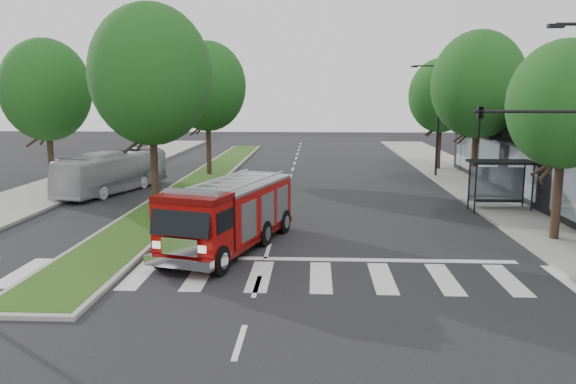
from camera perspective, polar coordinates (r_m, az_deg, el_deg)
name	(u,v)px	position (r m, az deg, el deg)	size (l,w,h in m)	color
ground	(268,251)	(21.52, -2.08, -6.04)	(140.00, 140.00, 0.00)	black
sidewalk_right	(511,203)	(32.97, 21.71, -1.02)	(5.00, 80.00, 0.15)	gray
sidewalk_left	(29,198)	(35.17, -24.85, -0.60)	(5.00, 80.00, 0.15)	gray
median	(204,179)	(39.83, -8.52, 1.34)	(3.00, 50.00, 0.15)	gray
bus_shelter	(500,172)	(30.52, 20.74, 1.95)	(3.20, 1.60, 2.61)	black
tree_right_near	(565,105)	(24.63, 26.29, 7.95)	(4.40, 4.40, 8.05)	black
tree_right_mid	(478,85)	(35.97, 18.76, 10.28)	(5.60, 5.60, 9.72)	black
tree_right_far	(441,96)	(45.67, 15.27, 9.43)	(5.00, 5.00, 8.73)	black
tree_median_near	(151,75)	(27.76, -13.78, 11.47)	(5.80, 5.80, 10.16)	black
tree_median_far	(207,86)	(41.37, -8.20, 10.57)	(5.60, 5.60, 9.72)	black
tree_left_mid	(46,90)	(36.24, -23.37, 9.48)	(5.20, 5.20, 9.16)	black
streetlight_right_far	(436,115)	(41.55, 14.81, 7.57)	(2.11, 0.20, 8.00)	black
fire_engine	(230,215)	(21.65, -5.92, -2.37)	(4.56, 8.34, 2.77)	#590504
city_bus	(113,172)	(35.87, -17.33, 1.96)	(2.10, 8.99, 2.50)	#B5B5B9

